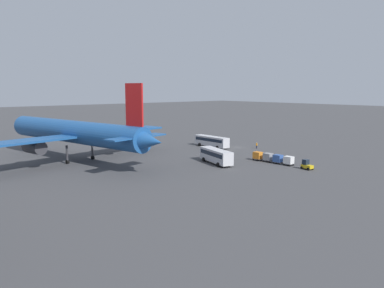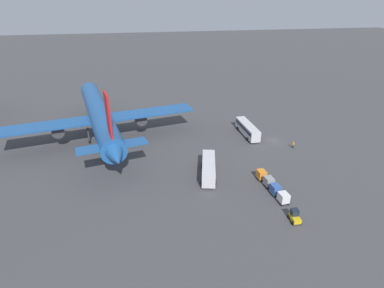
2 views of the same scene
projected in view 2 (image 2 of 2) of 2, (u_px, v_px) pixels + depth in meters
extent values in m
plane|color=#424244|center=(273.00, 140.00, 78.85)|extent=(600.00, 600.00, 0.00)
cylinder|color=#1E5193|center=(99.00, 113.00, 77.50)|extent=(47.67, 13.39, 5.30)
cone|color=#1E5193|center=(89.00, 89.00, 98.34)|extent=(6.61, 5.96, 5.03)
cone|color=#1E5193|center=(116.00, 156.00, 56.45)|extent=(7.61, 5.88, 4.77)
cube|color=#1E5193|center=(42.00, 127.00, 71.12)|extent=(9.84, 22.57, 0.44)
cube|color=#1E5193|center=(152.00, 112.00, 80.52)|extent=(9.84, 22.57, 0.44)
cube|color=red|center=(108.00, 115.00, 56.75)|extent=(4.74, 1.17, 8.48)
cube|color=#1E5193|center=(112.00, 146.00, 59.12)|extent=(5.65, 14.15, 0.28)
cylinder|color=#38383D|center=(58.00, 129.00, 74.17)|extent=(6.11, 3.85, 2.91)
cylinder|color=#38383D|center=(139.00, 118.00, 81.30)|extent=(6.11, 3.85, 2.91)
cylinder|color=#38383D|center=(94.00, 111.00, 93.39)|extent=(0.50, 0.50, 4.24)
cylinder|color=black|center=(95.00, 116.00, 94.12)|extent=(0.97, 0.65, 0.90)
cylinder|color=#38383D|center=(89.00, 136.00, 76.41)|extent=(0.50, 0.50, 4.24)
cylinder|color=black|center=(90.00, 142.00, 77.14)|extent=(0.97, 0.65, 0.90)
cylinder|color=#38383D|center=(116.00, 132.00, 78.80)|extent=(0.50, 0.50, 4.24)
cylinder|color=black|center=(117.00, 137.00, 79.52)|extent=(0.97, 0.65, 0.90)
cube|color=silver|center=(247.00, 129.00, 81.28)|extent=(12.16, 2.78, 2.75)
cube|color=#192333|center=(248.00, 127.00, 81.07)|extent=(11.19, 2.80, 0.88)
cylinder|color=black|center=(238.00, 128.00, 84.92)|extent=(1.00, 0.32, 1.00)
cylinder|color=black|center=(247.00, 128.00, 85.42)|extent=(1.00, 0.32, 1.00)
cylinder|color=black|center=(247.00, 139.00, 78.29)|extent=(1.00, 0.32, 1.00)
cylinder|color=black|center=(257.00, 138.00, 78.79)|extent=(1.00, 0.32, 1.00)
cube|color=silver|center=(209.00, 168.00, 62.33)|extent=(11.34, 5.49, 2.86)
cube|color=#192333|center=(209.00, 166.00, 62.11)|extent=(10.50, 5.29, 0.91)
cylinder|color=black|center=(202.00, 165.00, 66.07)|extent=(1.04, 0.56, 1.00)
cylinder|color=black|center=(215.00, 165.00, 65.95)|extent=(1.04, 0.56, 1.00)
cylinder|color=black|center=(202.00, 182.00, 59.91)|extent=(1.04, 0.56, 1.00)
cylinder|color=black|center=(215.00, 183.00, 59.79)|extent=(1.04, 0.56, 1.00)
cube|color=gold|center=(295.00, 218.00, 49.85)|extent=(2.52, 1.53, 0.70)
cube|color=#192333|center=(295.00, 212.00, 49.83)|extent=(1.19, 1.27, 1.10)
cylinder|color=black|center=(288.00, 217.00, 50.67)|extent=(0.62, 0.28, 0.60)
cylinder|color=black|center=(296.00, 216.00, 50.83)|extent=(0.62, 0.28, 0.60)
cylinder|color=black|center=(293.00, 223.00, 49.17)|extent=(0.62, 0.28, 0.60)
cylinder|color=black|center=(301.00, 223.00, 49.32)|extent=(0.62, 0.28, 0.60)
cylinder|color=#1E1E2D|center=(293.00, 146.00, 74.64)|extent=(0.32, 0.32, 0.85)
cylinder|color=orange|center=(293.00, 144.00, 74.32)|extent=(0.38, 0.38, 0.65)
sphere|color=tan|center=(294.00, 142.00, 74.12)|extent=(0.24, 0.24, 0.24)
cube|color=#38383D|center=(283.00, 201.00, 54.42)|extent=(2.06, 1.75, 0.10)
cube|color=silver|center=(284.00, 197.00, 54.05)|extent=(1.96, 1.67, 1.60)
cylinder|color=black|center=(277.00, 200.00, 55.03)|extent=(0.36, 0.13, 0.36)
cylinder|color=black|center=(284.00, 199.00, 55.33)|extent=(0.36, 0.13, 0.36)
cylinder|color=black|center=(282.00, 205.00, 53.71)|extent=(0.36, 0.13, 0.36)
cylinder|color=black|center=(288.00, 204.00, 54.01)|extent=(0.36, 0.13, 0.36)
cube|color=#38383D|center=(275.00, 193.00, 56.82)|extent=(2.06, 1.75, 0.10)
cube|color=#33569E|center=(276.00, 189.00, 56.45)|extent=(1.96, 1.67, 1.60)
cylinder|color=black|center=(270.00, 192.00, 57.43)|extent=(0.36, 0.13, 0.36)
cylinder|color=black|center=(276.00, 191.00, 57.73)|extent=(0.36, 0.13, 0.36)
cylinder|color=black|center=(274.00, 196.00, 56.11)|extent=(0.36, 0.13, 0.36)
cylinder|color=black|center=(280.00, 195.00, 56.41)|extent=(0.36, 0.13, 0.36)
cube|color=#38383D|center=(268.00, 185.00, 59.24)|extent=(2.06, 1.75, 0.10)
cube|color=gray|center=(269.00, 181.00, 58.87)|extent=(1.96, 1.67, 1.60)
cylinder|color=black|center=(264.00, 184.00, 59.86)|extent=(0.36, 0.13, 0.36)
cylinder|color=black|center=(269.00, 183.00, 60.15)|extent=(0.36, 0.13, 0.36)
cylinder|color=black|center=(267.00, 188.00, 58.53)|extent=(0.36, 0.13, 0.36)
cylinder|color=black|center=(273.00, 187.00, 58.83)|extent=(0.36, 0.13, 0.36)
cube|color=#38383D|center=(261.00, 178.00, 61.61)|extent=(2.06, 1.75, 0.10)
cube|color=orange|center=(261.00, 174.00, 61.24)|extent=(1.96, 1.67, 1.60)
cylinder|color=black|center=(256.00, 177.00, 62.22)|extent=(0.36, 0.13, 0.36)
cylinder|color=black|center=(262.00, 176.00, 62.52)|extent=(0.36, 0.13, 0.36)
cylinder|color=black|center=(260.00, 181.00, 60.90)|extent=(0.36, 0.13, 0.36)
cylinder|color=black|center=(265.00, 180.00, 61.20)|extent=(0.36, 0.13, 0.36)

